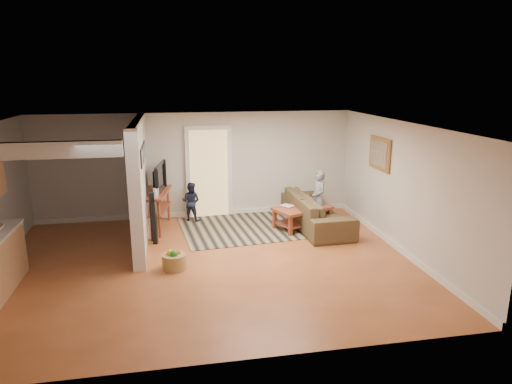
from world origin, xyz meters
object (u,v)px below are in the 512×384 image
Objects in this scene: tv_console at (156,195)px; speaker_right at (153,217)px; coffee_table at (303,211)px; child at (318,225)px; sofa at (316,226)px; toddler at (192,221)px; speaker_left at (155,223)px; toy_basket at (174,261)px.

speaker_right is at bearing -85.71° from tv_console.
child is (0.40, 0.12, -0.38)m from coffee_table.
sofa is 1.74× the size of coffee_table.
tv_console is 1.18m from toddler.
tv_console is at bearing 54.94° from toddler.
toddler is at bearing 69.58° from sofa.
sofa is at bearing 25.89° from speaker_left.
coffee_table is 3.39m from toy_basket.
coffee_table is 3.35× the size of toy_basket.
speaker_left is 0.94× the size of toddler.
coffee_table is 1.12× the size of child.
tv_console is 3.71m from child.
speaker_left is at bearing -86.68° from child.
toddler is at bearing 78.94° from speaker_left.
sofa is 2.42× the size of speaker_right.
toy_basket reaches higher than sofa.
speaker_left reaches higher than toddler.
child reaches higher than toddler.
speaker_right is (-3.60, -0.28, 0.52)m from sofa.
sofa is 0.51m from coffee_table.
coffee_table is at bearing -176.61° from toddler.
toy_basket is at bearing -65.27° from child.
coffee_table is 1.01× the size of tv_console.
tv_console reaches higher than sofa.
speaker_right is (-0.06, -0.77, -0.26)m from tv_console.
tv_console is 1.03m from speaker_left.
sofa is 3.65m from tv_console.
toy_basket is (-2.87, -1.78, -0.22)m from coffee_table.
tv_console reaches higher than toy_basket.
toddler is (0.77, 0.44, -0.78)m from tv_console.
toy_basket is 0.46× the size of toddler.
tv_console is at bearing 98.27° from toy_basket.
speaker_right reaches higher than speaker_left.
toy_basket is (0.34, -2.31, -0.62)m from tv_console.
sofa is at bearing -44.73° from child.
tv_console is at bearing -102.02° from child.
toy_basket is 0.33× the size of child.
child is 2.96m from toddler.
child reaches higher than toy_basket.
coffee_table is 0.56m from child.
speaker_right is 1.63m from toy_basket.
speaker_left reaches higher than sofa.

